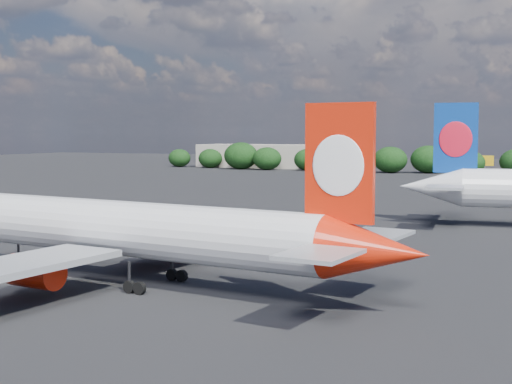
% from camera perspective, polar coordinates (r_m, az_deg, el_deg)
% --- Properties ---
extents(ground, '(500.00, 500.00, 0.00)m').
position_cam_1_polar(ground, '(103.30, 3.00, -2.07)').
color(ground, black).
rests_on(ground, ground).
extents(qantas_airliner, '(44.08, 41.97, 14.37)m').
position_cam_1_polar(qantas_airliner, '(57.74, -8.60, -3.21)').
color(qantas_airliner, silver).
rests_on(qantas_airliner, ground).
extents(terminal_building, '(42.00, 16.00, 8.00)m').
position_cam_1_polar(terminal_building, '(249.63, 0.27, 2.91)').
color(terminal_building, gray).
rests_on(terminal_building, ground).
extents(highway_sign, '(6.00, 0.30, 4.50)m').
position_cam_1_polar(highway_sign, '(218.79, 9.82, 2.33)').
color(highway_sign, '#156A1D').
rests_on(highway_sign, ground).
extents(billboard_yellow, '(5.00, 0.30, 5.50)m').
position_cam_1_polar(billboard_yellow, '(219.06, 17.84, 2.37)').
color(billboard_yellow, gold).
rests_on(billboard_yellow, ground).
extents(horizon_treeline, '(204.83, 13.90, 8.97)m').
position_cam_1_polar(horizon_treeline, '(217.92, 15.32, 2.39)').
color(horizon_treeline, black).
rests_on(horizon_treeline, ground).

